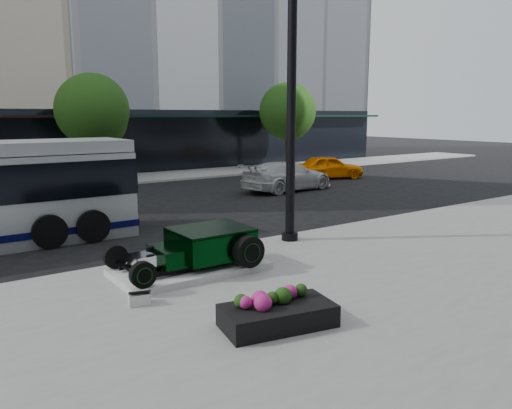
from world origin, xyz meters
TOP-DOWN VIEW (x-y plane):
  - ground at (0.00, 0.00)m, footprint 120.00×120.00m
  - sidewalk_far at (0.00, 14.00)m, footprint 70.00×4.00m
  - street_trees at (1.15, 13.07)m, footprint 29.80×3.80m
  - display_plinth at (-2.15, -3.63)m, footprint 3.40×1.80m
  - hot_rod at (-1.82, -3.63)m, footprint 3.22×2.00m
  - info_plaque at (-3.86, -4.84)m, footprint 0.47×0.40m
  - lamppost at (1.60, -2.61)m, footprint 0.47×0.47m
  - flower_planter at (-2.33, -7.14)m, footprint 2.05×1.31m
  - white_sedan at (8.03, 5.52)m, footprint 5.09×2.45m
  - yellow_taxi at (12.97, 7.79)m, footprint 4.30×2.80m

SIDE VIEW (x-z plane):
  - ground at x=0.00m, z-range 0.00..0.00m
  - sidewalk_far at x=0.00m, z-range 0.00..0.12m
  - display_plinth at x=-2.15m, z-range 0.12..0.27m
  - info_plaque at x=-3.86m, z-range 0.09..0.40m
  - flower_planter at x=-2.33m, z-range 0.04..0.65m
  - yellow_taxi at x=12.97m, z-range 0.00..1.36m
  - hot_rod at x=-1.82m, z-range 0.29..1.10m
  - white_sedan at x=8.03m, z-range 0.00..1.43m
  - street_trees at x=1.15m, z-range 0.92..6.62m
  - lamppost at x=1.60m, z-range -0.20..8.34m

